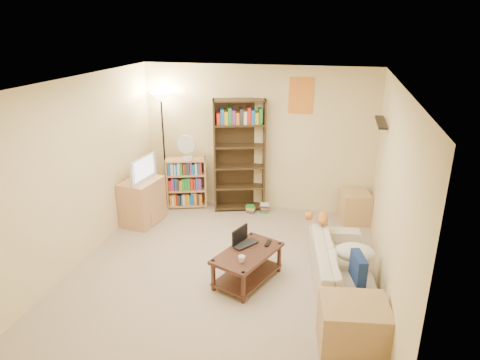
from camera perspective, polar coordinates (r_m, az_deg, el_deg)
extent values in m
plane|color=#C4AC93|center=(5.89, -2.16, -11.99)|extent=(4.50, 4.50, 0.00)
cube|color=beige|center=(7.42, 2.29, 5.49)|extent=(4.00, 0.04, 2.50)
cube|color=beige|center=(3.45, -12.56, -13.64)|extent=(4.00, 0.04, 2.50)
cube|color=beige|center=(6.15, -20.62, 0.99)|extent=(0.04, 4.50, 2.50)
cube|color=beige|center=(5.20, 19.45, -2.32)|extent=(0.04, 4.50, 2.50)
cube|color=white|center=(5.02, -2.54, 12.88)|extent=(4.00, 4.50, 0.04)
cube|color=red|center=(7.15, 8.14, 11.05)|extent=(0.40, 0.02, 0.58)
cube|color=black|center=(6.26, 18.29, 7.33)|extent=(0.12, 0.80, 0.03)
imported|color=beige|center=(5.60, 13.62, -11.26)|extent=(2.06, 1.27, 0.54)
cube|color=navy|center=(5.15, 15.48, -11.22)|extent=(0.19, 0.37, 0.32)
ellipsoid|color=silver|center=(5.57, 15.08, -9.32)|extent=(0.50, 0.35, 0.21)
ellipsoid|color=orange|center=(6.03, 10.99, -4.99)|extent=(0.36, 0.20, 0.14)
sphere|color=orange|center=(6.00, 9.15, -4.78)|extent=(0.12, 0.12, 0.12)
cube|color=#49251C|center=(5.49, 1.01, -9.73)|extent=(0.85, 1.08, 0.04)
cube|color=#49251C|center=(5.65, 0.99, -12.52)|extent=(0.81, 1.03, 0.03)
cube|color=#49251C|center=(5.41, -3.59, -12.59)|extent=(0.04, 0.04, 0.42)
cube|color=#49251C|center=(5.19, 0.43, -14.17)|extent=(0.04, 0.04, 0.42)
cube|color=#49251C|center=(5.99, 1.48, -9.04)|extent=(0.04, 0.04, 0.42)
cube|color=#49251C|center=(5.79, 5.24, -10.26)|extent=(0.04, 0.04, 0.42)
imported|color=black|center=(5.58, 1.16, -8.75)|extent=(0.58, 0.57, 0.03)
cube|color=white|center=(5.60, -0.01, -7.34)|extent=(0.13, 0.30, 0.21)
imported|color=white|center=(5.24, 0.23, -10.49)|extent=(0.10, 0.10, 0.08)
cube|color=black|center=(5.65, 3.74, -8.42)|extent=(0.07, 0.17, 0.02)
cube|color=tan|center=(7.23, -12.88, -2.81)|extent=(0.59, 0.75, 0.74)
imported|color=black|center=(7.03, -13.24, 1.46)|extent=(0.72, 0.29, 0.40)
cube|color=#3C2917|center=(7.36, -0.10, 3.18)|extent=(0.93, 0.54, 1.96)
cube|color=tan|center=(7.69, -7.14, -0.39)|extent=(0.75, 0.48, 0.90)
cylinder|color=silver|center=(7.50, -6.99, 2.89)|extent=(0.18, 0.18, 0.04)
cylinder|color=silver|center=(7.47, -7.02, 3.63)|extent=(0.02, 0.02, 0.18)
cylinder|color=silver|center=(7.40, -7.15, 4.75)|extent=(0.32, 0.06, 0.32)
cylinder|color=black|center=(8.10, -9.66, -2.72)|extent=(0.30, 0.30, 0.03)
cylinder|color=black|center=(7.79, -10.06, 3.60)|extent=(0.03, 0.03, 1.90)
cone|color=#FFF0C6|center=(7.57, -10.52, 10.79)|extent=(0.34, 0.34, 0.15)
cube|color=tan|center=(7.37, 15.03, -3.50)|extent=(0.55, 0.55, 0.52)
cube|color=tan|center=(4.67, 14.82, -18.44)|extent=(0.74, 0.64, 0.55)
cube|color=red|center=(7.51, 1.40, -3.90)|extent=(0.16, 0.12, 0.13)
cube|color=#1966B2|center=(7.53, 3.26, -3.73)|extent=(0.16, 0.12, 0.16)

